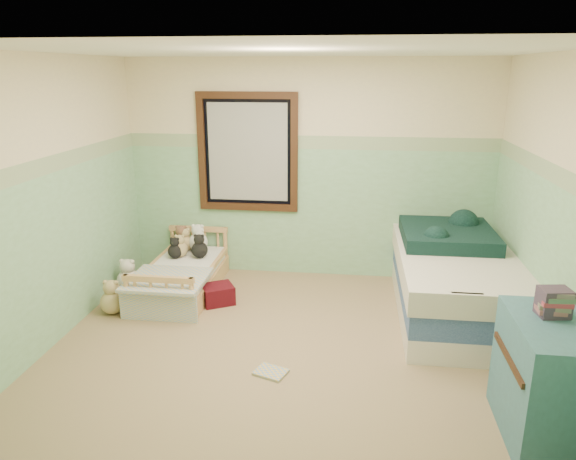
# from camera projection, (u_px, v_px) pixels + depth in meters

# --- Properties ---
(floor) EXTENTS (4.20, 3.60, 0.02)m
(floor) POSITION_uv_depth(u_px,v_px,m) (289.00, 346.00, 4.76)
(floor) COLOR brown
(floor) RESTS_ON ground
(ceiling) EXTENTS (4.20, 3.60, 0.02)m
(ceiling) POSITION_uv_depth(u_px,v_px,m) (289.00, 49.00, 4.04)
(ceiling) COLOR white
(ceiling) RESTS_ON wall_back
(wall_back) EXTENTS (4.20, 0.04, 2.50)m
(wall_back) POSITION_uv_depth(u_px,v_px,m) (308.00, 171.00, 6.11)
(wall_back) COLOR beige
(wall_back) RESTS_ON floor
(wall_front) EXTENTS (4.20, 0.04, 2.50)m
(wall_front) POSITION_uv_depth(u_px,v_px,m) (245.00, 299.00, 2.69)
(wall_front) COLOR beige
(wall_front) RESTS_ON floor
(wall_left) EXTENTS (0.04, 3.60, 2.50)m
(wall_left) POSITION_uv_depth(u_px,v_px,m) (51.00, 202.00, 4.65)
(wall_left) COLOR beige
(wall_left) RESTS_ON floor
(wall_right) EXTENTS (0.04, 3.60, 2.50)m
(wall_right) POSITION_uv_depth(u_px,v_px,m) (556.00, 218.00, 4.15)
(wall_right) COLOR beige
(wall_right) RESTS_ON floor
(wainscot_mint) EXTENTS (4.20, 0.01, 1.50)m
(wainscot_mint) POSITION_uv_depth(u_px,v_px,m) (308.00, 213.00, 6.24)
(wainscot_mint) COLOR #76AB78
(wainscot_mint) RESTS_ON floor
(border_strip) EXTENTS (4.20, 0.01, 0.15)m
(border_strip) POSITION_uv_depth(u_px,v_px,m) (309.00, 142.00, 6.00)
(border_strip) COLOR slate
(border_strip) RESTS_ON wall_back
(window_frame) EXTENTS (1.16, 0.06, 1.36)m
(window_frame) POSITION_uv_depth(u_px,v_px,m) (248.00, 153.00, 6.10)
(window_frame) COLOR black
(window_frame) RESTS_ON wall_back
(window_blinds) EXTENTS (0.92, 0.01, 1.12)m
(window_blinds) POSITION_uv_depth(u_px,v_px,m) (248.00, 152.00, 6.11)
(window_blinds) COLOR beige
(window_blinds) RESTS_ON window_frame
(toddler_bed_frame) EXTENTS (0.72, 1.44, 0.18)m
(toddler_bed_frame) POSITION_uv_depth(u_px,v_px,m) (182.00, 284.00, 5.89)
(toddler_bed_frame) COLOR #C07F50
(toddler_bed_frame) RESTS_ON floor
(toddler_mattress) EXTENTS (0.66, 1.38, 0.12)m
(toddler_mattress) POSITION_uv_depth(u_px,v_px,m) (182.00, 271.00, 5.85)
(toddler_mattress) COLOR silver
(toddler_mattress) RESTS_ON toddler_bed_frame
(patchwork_quilt) EXTENTS (0.78, 0.72, 0.03)m
(patchwork_quilt) POSITION_uv_depth(u_px,v_px,m) (167.00, 280.00, 5.40)
(patchwork_quilt) COLOR #89A7CD
(patchwork_quilt) RESTS_ON toddler_mattress
(plush_bed_brown) EXTENTS (0.21, 0.21, 0.21)m
(plush_bed_brown) POSITION_uv_depth(u_px,v_px,m) (182.00, 242.00, 6.29)
(plush_bed_brown) COLOR brown
(plush_bed_brown) RESTS_ON toddler_mattress
(plush_bed_white) EXTENTS (0.22, 0.22, 0.22)m
(plush_bed_white) POSITION_uv_depth(u_px,v_px,m) (198.00, 242.00, 6.27)
(plush_bed_white) COLOR white
(plush_bed_white) RESTS_ON toddler_mattress
(plush_bed_tan) EXTENTS (0.18, 0.18, 0.18)m
(plush_bed_tan) POSITION_uv_depth(u_px,v_px,m) (180.00, 249.00, 6.08)
(plush_bed_tan) COLOR tan
(plush_bed_tan) RESTS_ON toddler_mattress
(plush_bed_dark) EXTENTS (0.19, 0.19, 0.19)m
(plush_bed_dark) POSITION_uv_depth(u_px,v_px,m) (200.00, 250.00, 6.05)
(plush_bed_dark) COLOR black
(plush_bed_dark) RESTS_ON toddler_mattress
(plush_floor_cream) EXTENTS (0.25, 0.25, 0.25)m
(plush_floor_cream) POSITION_uv_depth(u_px,v_px,m) (128.00, 281.00, 5.88)
(plush_floor_cream) COLOR silver
(plush_floor_cream) RESTS_ON floor
(plush_floor_tan) EXTENTS (0.24, 0.24, 0.24)m
(plush_floor_tan) POSITION_uv_depth(u_px,v_px,m) (112.00, 302.00, 5.35)
(plush_floor_tan) COLOR tan
(plush_floor_tan) RESTS_ON floor
(twin_bed_frame) EXTENTS (1.07, 2.15, 0.22)m
(twin_bed_frame) POSITION_uv_depth(u_px,v_px,m) (452.00, 302.00, 5.37)
(twin_bed_frame) COLOR white
(twin_bed_frame) RESTS_ON floor
(twin_boxspring) EXTENTS (1.07, 2.15, 0.22)m
(twin_boxspring) POSITION_uv_depth(u_px,v_px,m) (454.00, 282.00, 5.31)
(twin_boxspring) COLOR navy
(twin_boxspring) RESTS_ON twin_bed_frame
(twin_mattress) EXTENTS (1.12, 2.19, 0.22)m
(twin_mattress) POSITION_uv_depth(u_px,v_px,m) (456.00, 261.00, 5.24)
(twin_mattress) COLOR silver
(twin_mattress) RESTS_ON twin_boxspring
(teal_blanket) EXTENTS (0.92, 0.97, 0.14)m
(teal_blanket) POSITION_uv_depth(u_px,v_px,m) (447.00, 235.00, 5.48)
(teal_blanket) COLOR black
(teal_blanket) RESTS_ON twin_mattress
(dresser) EXTENTS (0.52, 0.83, 0.83)m
(dresser) POSITION_uv_depth(u_px,v_px,m) (549.00, 381.00, 3.47)
(dresser) COLOR #345D6D
(dresser) RESTS_ON floor
(book_stack) EXTENTS (0.21, 0.17, 0.19)m
(book_stack) POSITION_uv_depth(u_px,v_px,m) (554.00, 302.00, 3.43)
(book_stack) COLOR #482D28
(book_stack) RESTS_ON dresser
(red_pillow) EXTENTS (0.41, 0.39, 0.20)m
(red_pillow) POSITION_uv_depth(u_px,v_px,m) (218.00, 294.00, 5.59)
(red_pillow) COLOR maroon
(red_pillow) RESTS_ON floor
(floor_book) EXTENTS (0.30, 0.27, 0.02)m
(floor_book) POSITION_uv_depth(u_px,v_px,m) (271.00, 372.00, 4.31)
(floor_book) COLOR gold
(floor_book) RESTS_ON floor
(extra_plush_0) EXTENTS (0.19, 0.19, 0.19)m
(extra_plush_0) POSITION_uv_depth(u_px,v_px,m) (199.00, 244.00, 6.25)
(extra_plush_0) COLOR white
(extra_plush_0) RESTS_ON toddler_mattress
(extra_plush_1) EXTENTS (0.17, 0.17, 0.17)m
(extra_plush_1) POSITION_uv_depth(u_px,v_px,m) (175.00, 251.00, 6.04)
(extra_plush_1) COLOR black
(extra_plush_1) RESTS_ON toddler_mattress
(extra_plush_2) EXTENTS (0.19, 0.19, 0.19)m
(extra_plush_2) POSITION_uv_depth(u_px,v_px,m) (185.00, 243.00, 6.29)
(extra_plush_2) COLOR tan
(extra_plush_2) RESTS_ON toddler_mattress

